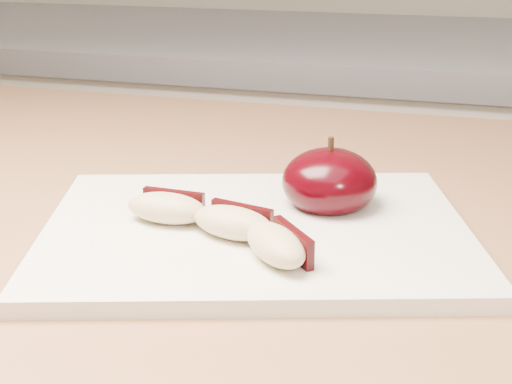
# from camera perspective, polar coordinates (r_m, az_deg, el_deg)

# --- Properties ---
(back_cabinet) EXTENTS (2.40, 0.62, 0.94)m
(back_cabinet) POSITION_cam_1_polar(r_m,az_deg,el_deg) (1.41, 11.82, -7.22)
(back_cabinet) COLOR silver
(back_cabinet) RESTS_ON ground
(cutting_board) EXTENTS (0.36, 0.30, 0.01)m
(cutting_board) POSITION_cam_1_polar(r_m,az_deg,el_deg) (0.52, -0.00, -3.21)
(cutting_board) COLOR silver
(cutting_board) RESTS_ON island_counter
(apple_half) EXTENTS (0.08, 0.08, 0.06)m
(apple_half) POSITION_cam_1_polar(r_m,az_deg,el_deg) (0.55, 5.89, 0.82)
(apple_half) COLOR black
(apple_half) RESTS_ON cutting_board
(apple_wedge_a) EXTENTS (0.06, 0.03, 0.02)m
(apple_wedge_a) POSITION_cam_1_polar(r_m,az_deg,el_deg) (0.52, -7.09, -1.23)
(apple_wedge_a) COLOR tan
(apple_wedge_a) RESTS_ON cutting_board
(apple_wedge_b) EXTENTS (0.07, 0.04, 0.02)m
(apple_wedge_b) POSITION_cam_1_polar(r_m,az_deg,el_deg) (0.49, -1.78, -2.42)
(apple_wedge_b) COLOR tan
(apple_wedge_b) RESTS_ON cutting_board
(apple_wedge_c) EXTENTS (0.06, 0.06, 0.02)m
(apple_wedge_c) POSITION_cam_1_polar(r_m,az_deg,el_deg) (0.46, 1.73, -4.20)
(apple_wedge_c) COLOR tan
(apple_wedge_c) RESTS_ON cutting_board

